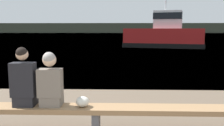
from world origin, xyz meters
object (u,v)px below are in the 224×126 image
Objects in this scene: shopping_bag at (83,102)px; tugboat_red at (164,36)px; person_right at (50,82)px; bench_main at (96,111)px; person_left at (24,80)px.

tugboat_red is (4.99, 20.54, 0.60)m from shopping_bag.
person_right is at bearing 177.90° from shopping_bag.
bench_main is 28.73× the size of shopping_bag.
bench_main is 7.16× the size of person_right.
person_right is (0.46, 0.00, -0.02)m from person_left.
shopping_bag is 21.14m from tugboat_red.
person_right reaches higher than shopping_bag.
person_left is 4.35× the size of shopping_bag.
shopping_bag reaches higher than bench_main.
person_right is at bearing -179.06° from tugboat_red.
tugboat_red is at bearing 74.90° from person_right.
tugboat_red is at bearing 73.71° from person_left.
person_right is (-0.78, -0.00, 0.51)m from bench_main.
bench_main is at bearing -177.03° from tugboat_red.
person_left reaches higher than person_right.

